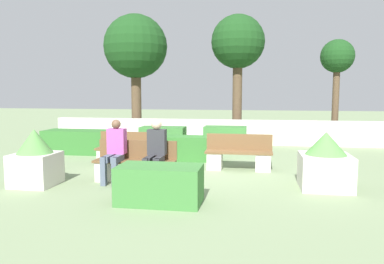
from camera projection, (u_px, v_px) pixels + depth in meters
The scene contains 17 objects.
ground_plane at pixel (205, 171), 9.06m from camera, with size 60.00×60.00×0.00m, color gray.
perimeter_wall at pixel (223, 132), 13.80m from camera, with size 12.93×0.30×0.89m.
bench_front at pixel (135, 166), 8.04m from camera, with size 1.75×0.48×0.87m.
bench_left_side at pixel (239, 157), 9.24m from camera, with size 1.64×0.48×0.87m.
bench_right_side at pixel (129, 153), 9.75m from camera, with size 1.71×0.48×0.87m.
person_seated_man at pixel (115, 148), 7.93m from camera, with size 0.38×0.64×1.33m.
person_seated_woman at pixel (155, 148), 7.78m from camera, with size 0.38×0.64×1.36m.
hedge_block_near_left at pixel (181, 148), 10.57m from camera, with size 2.16×0.68×0.67m.
hedge_block_near_right at pixel (78, 142), 11.70m from camera, with size 2.09×0.87×0.72m.
hedge_block_mid_left at pixel (163, 137), 12.73m from camera, with size 1.50×0.72×0.73m.
hedge_block_mid_right at pixel (160, 184), 6.46m from camera, with size 1.44×0.78×0.66m.
hedge_block_far_left at pixel (225, 138), 12.23m from camera, with size 1.36×0.70×0.79m.
planter_corner_left at pixel (35, 159), 7.68m from camera, with size 0.84×0.84×1.16m.
planter_corner_right at pixel (325, 163), 7.43m from camera, with size 0.98×0.98×1.13m.
tree_leftmost at pixel (136, 48), 14.71m from camera, with size 2.50×2.50×4.94m.
tree_center_left at pixel (238, 44), 14.31m from camera, with size 2.05×2.05×4.85m.
tree_center_right at pixel (337, 60), 14.00m from camera, with size 1.24×1.24×3.87m.
Camera 1 is at (1.16, -8.83, 1.93)m, focal length 35.00 mm.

